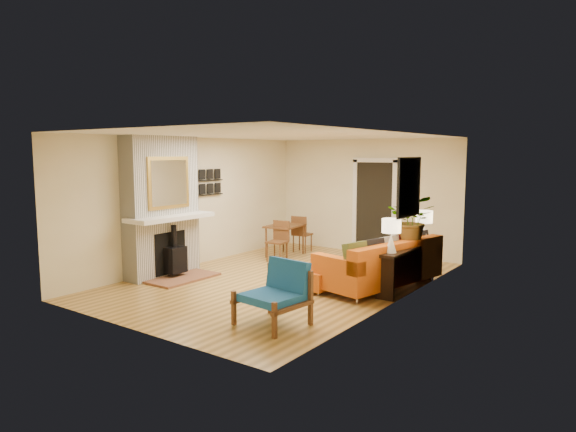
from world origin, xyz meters
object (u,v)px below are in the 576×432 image
at_px(blue_chair, 278,290).
at_px(dining_table, 288,231).
at_px(lamp_far, 424,222).
at_px(lamp_near, 391,231).
at_px(sofa, 384,265).
at_px(ottoman, 315,277).
at_px(console_table, 407,255).
at_px(houseplant, 412,220).

distance_m(blue_chair, dining_table, 4.56).
distance_m(dining_table, lamp_far, 3.32).
xyz_separation_m(blue_chair, dining_table, (-2.55, 3.77, 0.10)).
xyz_separation_m(lamp_near, lamp_far, (0.00, 1.40, 0.00)).
bearing_deg(blue_chair, lamp_near, 70.76).
bearing_deg(dining_table, lamp_near, -28.12).
bearing_deg(dining_table, sofa, -23.54).
height_order(ottoman, console_table, console_table).
bearing_deg(houseplant, lamp_near, -89.34).
distance_m(blue_chair, lamp_near, 2.23).
xyz_separation_m(console_table, lamp_near, (0.00, -0.66, 0.49)).
height_order(dining_table, console_table, dining_table).
bearing_deg(lamp_far, sofa, -109.65).
xyz_separation_m(lamp_far, houseplant, (-0.01, -0.54, 0.10)).
relative_size(console_table, lamp_near, 3.43).
bearing_deg(console_table, dining_table, 161.67).
bearing_deg(blue_chair, console_table, 75.25).
relative_size(ottoman, blue_chair, 0.84).
relative_size(ottoman, lamp_far, 1.40).
distance_m(sofa, console_table, 0.42).
bearing_deg(lamp_far, ottoman, -126.38).
bearing_deg(sofa, houseplant, 50.78).
relative_size(sofa, lamp_far, 4.61).
distance_m(blue_chair, lamp_far, 3.55).
xyz_separation_m(sofa, lamp_far, (0.33, 0.93, 0.66)).
height_order(ottoman, lamp_far, lamp_far).
xyz_separation_m(ottoman, lamp_near, (1.23, 0.28, 0.86)).
xyz_separation_m(lamp_near, houseplant, (-0.01, 0.86, 0.10)).
relative_size(console_table, houseplant, 2.14).
height_order(ottoman, lamp_near, lamp_near).
distance_m(ottoman, houseplant, 1.93).
height_order(dining_table, houseplant, houseplant).
relative_size(blue_chair, houseplant, 1.04).
height_order(blue_chair, lamp_near, lamp_near).
relative_size(dining_table, console_table, 0.87).
distance_m(sofa, houseplant, 0.91).
xyz_separation_m(ottoman, houseplant, (1.22, 1.14, 0.95)).
distance_m(sofa, lamp_near, 0.87).
height_order(sofa, blue_chair, sofa).
relative_size(sofa, console_table, 1.35).
xyz_separation_m(blue_chair, houseplant, (0.70, 2.89, 0.70)).
height_order(ottoman, blue_chair, blue_chair).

